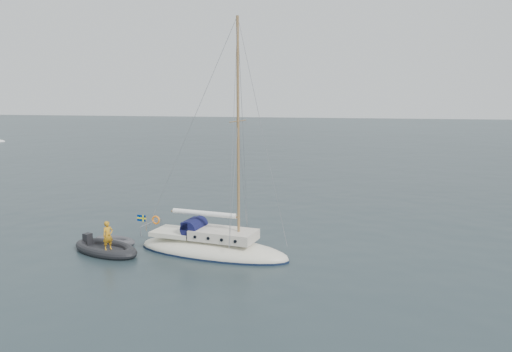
# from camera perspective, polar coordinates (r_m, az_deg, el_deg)

# --- Properties ---
(ground) EXTENTS (300.00, 300.00, 0.00)m
(ground) POSITION_cam_1_polar(r_m,az_deg,el_deg) (27.26, 2.92, -7.88)
(ground) COLOR black
(ground) RESTS_ON ground
(sailboat) EXTENTS (8.58, 2.57, 12.21)m
(sailboat) POSITION_cam_1_polar(r_m,az_deg,el_deg) (25.63, -4.98, -6.87)
(sailboat) COLOR #EAE6CB
(sailboat) RESTS_ON ground
(dinghy) EXTENTS (2.48, 1.12, 0.36)m
(dinghy) POSITION_cam_1_polar(r_m,az_deg,el_deg) (28.44, -15.84, -7.17)
(dinghy) COLOR #47474B
(dinghy) RESTS_ON ground
(rib) EXTENTS (4.15, 1.89, 1.72)m
(rib) POSITION_cam_1_polar(r_m,az_deg,el_deg) (27.02, -16.83, -7.85)
(rib) COLOR black
(rib) RESTS_ON ground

